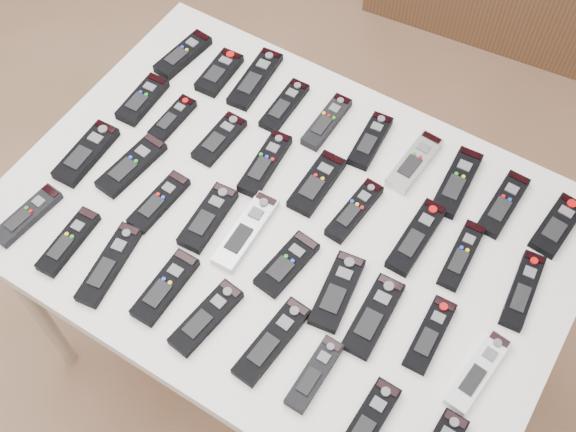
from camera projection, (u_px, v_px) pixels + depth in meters
The scene contains 39 objects.
ground at pixel (247, 335), 2.30m from camera, with size 4.00×4.00×0.00m, color #856143.
table at pixel (288, 234), 1.65m from camera, with size 1.25×0.88×0.78m.
remote_0 at pixel (183, 55), 1.86m from camera, with size 0.05×0.17×0.02m, color black.
remote_1 at pixel (219, 73), 1.82m from camera, with size 0.06×0.14×0.02m, color black.
remote_2 at pixel (255, 79), 1.82m from camera, with size 0.06×0.20×0.02m, color black.
remote_3 at pixel (284, 106), 1.77m from camera, with size 0.05×0.17×0.02m, color black.
remote_4 at pixel (327, 122), 1.74m from camera, with size 0.05×0.17×0.02m, color black.
remote_5 at pixel (370, 141), 1.71m from camera, with size 0.05×0.16×0.02m, color black.
remote_6 at pixel (414, 162), 1.68m from camera, with size 0.05×0.18×0.02m, color #B7B7BC.
remote_7 at pixel (457, 182), 1.65m from camera, with size 0.06×0.19×0.02m, color black.
remote_8 at pixel (503, 204), 1.62m from camera, with size 0.05×0.18×0.02m, color black.
remote_9 at pixel (557, 225), 1.59m from camera, with size 0.06×0.16×0.02m, color black.
remote_10 at pixel (143, 99), 1.78m from camera, with size 0.06×0.15×0.02m, color black.
remote_11 at pixel (173, 119), 1.75m from camera, with size 0.04×0.14×0.02m, color black.
remote_12 at pixel (219, 139), 1.71m from camera, with size 0.06×0.15×0.02m, color black.
remote_13 at pixel (265, 164), 1.67m from camera, with size 0.05×0.18×0.02m, color black.
remote_14 at pixel (317, 183), 1.65m from camera, with size 0.06×0.17×0.02m, color black.
remote_15 at pixel (354, 211), 1.60m from camera, with size 0.04×0.17×0.02m, color black.
remote_16 at pixel (416, 237), 1.57m from camera, with size 0.05×0.19×0.02m, color black.
remote_17 at pixel (462, 255), 1.55m from camera, with size 0.05×0.17×0.02m, color black.
remote_18 at pixel (523, 290), 1.50m from camera, with size 0.05×0.18×0.02m, color black.
remote_19 at pixel (86, 153), 1.69m from camera, with size 0.06×0.18×0.02m, color black.
remote_20 at pixel (132, 165), 1.67m from camera, with size 0.06×0.18×0.02m, color black.
remote_21 at pixel (159, 202), 1.62m from camera, with size 0.05×0.17×0.02m, color black.
remote_22 at pixel (208, 218), 1.60m from camera, with size 0.06×0.17×0.02m, color black.
remote_23 at pixel (246, 231), 1.58m from camera, with size 0.05×0.20×0.02m, color #B7B7BC.
remote_24 at pixel (287, 264), 1.54m from camera, with size 0.06×0.16×0.02m, color black.
remote_25 at pixel (337, 291), 1.50m from camera, with size 0.06×0.18×0.02m, color black.
remote_26 at pixel (373, 316), 1.47m from camera, with size 0.06×0.18×0.02m, color black.
remote_27 at pixel (430, 334), 1.45m from camera, with size 0.05×0.17×0.02m, color black.
remote_28 at pixel (478, 372), 1.41m from camera, with size 0.05×0.18×0.02m, color silver.
remote_29 at pixel (27, 215), 1.60m from camera, with size 0.05×0.17×0.02m, color black.
remote_30 at pixel (69, 242), 1.56m from camera, with size 0.05×0.17×0.02m, color black.
remote_31 at pixel (109, 264), 1.54m from camera, with size 0.05×0.20×0.02m, color black.
remote_32 at pixel (165, 287), 1.51m from camera, with size 0.06×0.17×0.02m, color black.
remote_33 at pixel (206, 318), 1.47m from camera, with size 0.05×0.18×0.02m, color black.
remote_34 at pixel (272, 341), 1.44m from camera, with size 0.05×0.20×0.02m, color black.
remote_35 at pixel (314, 374), 1.41m from camera, with size 0.04×0.16×0.02m, color black.
remote_36 at pixel (367, 423), 1.36m from camera, with size 0.05×0.18×0.02m, color black.
Camera 1 is at (0.58, -0.69, 2.15)m, focal length 45.00 mm.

